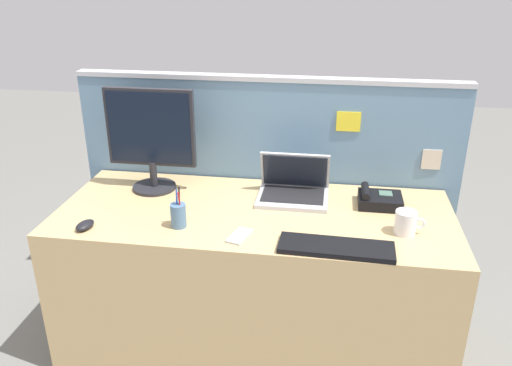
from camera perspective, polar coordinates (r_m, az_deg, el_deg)
ground_plane at (r=2.80m, az=-0.16°, el=-16.76°), size 10.00×10.00×0.00m
desk at (r=2.58m, az=-0.17°, el=-10.47°), size 1.82×0.75×0.74m
cubicle_divider at (r=2.81m, az=1.13°, el=-1.15°), size 1.98×0.07×1.28m
desktop_monitor at (r=2.59m, az=-11.50°, el=5.18°), size 0.44×0.22×0.51m
laptop at (r=2.53m, az=4.15°, el=-0.49°), size 0.34×0.27×0.21m
desk_phone at (r=2.50m, az=13.31°, el=-1.77°), size 0.20×0.16×0.09m
keyboard_main at (r=2.11m, az=8.80°, el=-7.02°), size 0.46×0.16×0.02m
computer_mouse_right_hand at (r=2.36m, az=-18.29°, el=-4.42°), size 0.08×0.11×0.03m
pen_cup at (r=2.26m, az=-8.53°, el=-3.51°), size 0.07×0.07×0.19m
cell_phone_silver_slab at (r=2.18m, az=-1.83°, el=-5.84°), size 0.10×0.15×0.01m
coffee_mug at (r=2.27m, az=16.15°, el=-4.20°), size 0.13×0.09×0.10m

